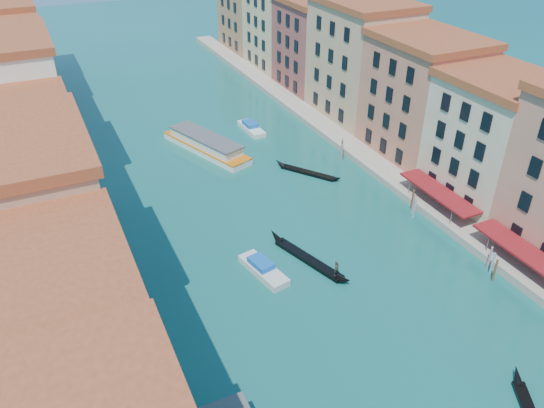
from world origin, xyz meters
The scene contains 10 objects.
left_bank_palazzos centered at (-26.00, 64.68, 9.71)m, with size 12.80×128.40×21.00m.
right_bank_palazzos centered at (30.00, 65.00, 9.75)m, with size 12.80×128.40×21.00m.
quay centered at (22.00, 65.00, 0.50)m, with size 4.00×140.00×1.00m, color gray.
restaurant_awnings centered at (22.19, 23.00, 2.99)m, with size 3.20×44.55×3.12m.
mooring_poles_right centered at (19.10, 28.80, 1.30)m, with size 1.44×54.24×3.20m.
vaporetto_far centered at (0.38, 69.38, 1.19)m, with size 9.92×18.14×2.65m.
gondola_fore centered at (1.65, 36.67, 0.44)m, with size 4.98×12.89×2.64m.
gondola_far centered at (11.54, 55.66, 0.33)m, with size 7.34×9.81×1.62m.
motorboat_mid centered at (-4.00, 37.01, 0.57)m, with size 3.61×7.38×1.47m.
motorboat_far centered at (10.17, 73.73, 0.58)m, with size 2.55×7.29×1.49m.
Camera 1 is at (-22.84, -5.90, 38.21)m, focal length 35.00 mm.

